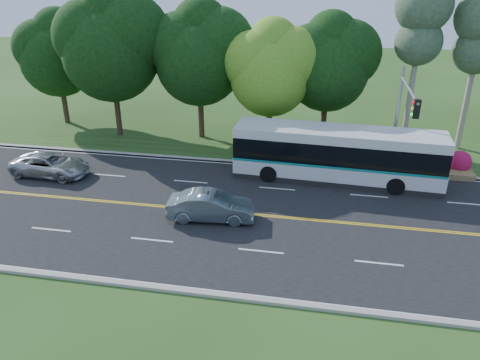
% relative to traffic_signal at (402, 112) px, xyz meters
% --- Properties ---
extents(ground, '(120.00, 120.00, 0.00)m').
position_rel_traffic_signal_xyz_m(ground, '(-6.49, -5.40, -4.67)').
color(ground, '#274316').
rests_on(ground, ground).
extents(road, '(60.00, 14.00, 0.02)m').
position_rel_traffic_signal_xyz_m(road, '(-6.49, -5.40, -4.66)').
color(road, black).
rests_on(road, ground).
extents(curb_north, '(60.00, 0.30, 0.15)m').
position_rel_traffic_signal_xyz_m(curb_north, '(-6.49, 1.75, -4.60)').
color(curb_north, '#A49E94').
rests_on(curb_north, ground).
extents(curb_south, '(60.00, 0.30, 0.15)m').
position_rel_traffic_signal_xyz_m(curb_south, '(-6.49, -12.55, -4.60)').
color(curb_south, '#A49E94').
rests_on(curb_south, ground).
extents(grass_verge, '(60.00, 4.00, 0.10)m').
position_rel_traffic_signal_xyz_m(grass_verge, '(-6.49, 3.60, -4.62)').
color(grass_verge, '#274316').
rests_on(grass_verge, ground).
extents(lane_markings, '(57.60, 13.82, 0.00)m').
position_rel_traffic_signal_xyz_m(lane_markings, '(-6.59, -5.40, -4.65)').
color(lane_markings, gold).
rests_on(lane_markings, road).
extents(tree_row, '(44.70, 9.10, 13.84)m').
position_rel_traffic_signal_xyz_m(tree_row, '(-11.65, 6.73, 2.06)').
color(tree_row, '#322216').
rests_on(tree_row, ground).
extents(bougainvillea_hedge, '(9.50, 2.25, 1.50)m').
position_rel_traffic_signal_xyz_m(bougainvillea_hedge, '(0.69, 2.75, -3.95)').
color(bougainvillea_hedge, '#A30D38').
rests_on(bougainvillea_hedge, ground).
extents(traffic_signal, '(0.42, 6.10, 7.00)m').
position_rel_traffic_signal_xyz_m(traffic_signal, '(0.00, 0.00, 0.00)').
color(traffic_signal, '#979A9F').
rests_on(traffic_signal, ground).
extents(transit_bus, '(12.93, 3.46, 3.35)m').
position_rel_traffic_signal_xyz_m(transit_bus, '(-3.52, 0.09, -2.99)').
color(transit_bus, silver).
rests_on(transit_bus, road).
extents(sedan, '(4.78, 2.07, 1.53)m').
position_rel_traffic_signal_xyz_m(sedan, '(-10.07, -6.28, -3.89)').
color(sedan, slate).
rests_on(sedan, road).
extents(suv, '(5.20, 2.56, 1.42)m').
position_rel_traffic_signal_xyz_m(suv, '(-21.69, -2.52, -3.94)').
color(suv, '#AEB0B2').
rests_on(suv, road).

